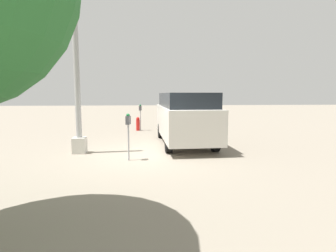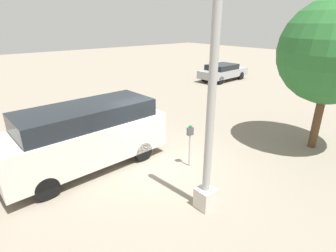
{
  "view_description": "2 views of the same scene",
  "coord_description": "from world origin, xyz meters",
  "px_view_note": "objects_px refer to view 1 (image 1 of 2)",
  "views": [
    {
      "loc": [
        -8.62,
        0.03,
        2.04
      ],
      "look_at": [
        -0.32,
        -0.63,
        1.03
      ],
      "focal_mm": 28.0,
      "sensor_mm": 36.0,
      "label": 1
    },
    {
      "loc": [
        4.88,
        6.05,
        4.48
      ],
      "look_at": [
        -0.76,
        -0.69,
        0.98
      ],
      "focal_mm": 28.0,
      "sensor_mm": 36.0,
      "label": 2
    }
  ],
  "objects_px": {
    "parking_meter_far": "(140,111)",
    "fire_hydrant": "(138,124)",
    "lamp_post": "(78,97)",
    "parking_meter_near": "(128,126)",
    "parked_van": "(184,116)"
  },
  "relations": [
    {
      "from": "parking_meter_far",
      "to": "lamp_post",
      "type": "xyz_separation_m",
      "value": [
        -5.62,
        1.97,
        0.85
      ]
    },
    {
      "from": "parking_meter_near",
      "to": "parking_meter_far",
      "type": "relative_size",
      "value": 0.99
    },
    {
      "from": "lamp_post",
      "to": "fire_hydrant",
      "type": "distance_m",
      "value": 6.09
    },
    {
      "from": "parking_meter_far",
      "to": "fire_hydrant",
      "type": "bearing_deg",
      "value": 112.84
    },
    {
      "from": "lamp_post",
      "to": "parked_van",
      "type": "xyz_separation_m",
      "value": [
        1.4,
        -3.88,
        -0.8
      ]
    },
    {
      "from": "parking_meter_near",
      "to": "lamp_post",
      "type": "xyz_separation_m",
      "value": [
        1.16,
        1.78,
        0.86
      ]
    },
    {
      "from": "lamp_post",
      "to": "parked_van",
      "type": "bearing_deg",
      "value": -70.12
    },
    {
      "from": "parking_meter_near",
      "to": "parking_meter_far",
      "type": "height_order",
      "value": "parking_meter_far"
    },
    {
      "from": "parking_meter_near",
      "to": "lamp_post",
      "type": "distance_m",
      "value": 2.29
    },
    {
      "from": "lamp_post",
      "to": "fire_hydrant",
      "type": "height_order",
      "value": "lamp_post"
    },
    {
      "from": "parking_meter_near",
      "to": "fire_hydrant",
      "type": "distance_m",
      "value": 6.79
    },
    {
      "from": "parking_meter_near",
      "to": "fire_hydrant",
      "type": "xyz_separation_m",
      "value": [
        6.75,
        -0.05,
        -0.69
      ]
    },
    {
      "from": "parking_meter_near",
      "to": "lamp_post",
      "type": "height_order",
      "value": "lamp_post"
    },
    {
      "from": "parked_van",
      "to": "parking_meter_near",
      "type": "bearing_deg",
      "value": 138.54
    },
    {
      "from": "parking_meter_near",
      "to": "parked_van",
      "type": "relative_size",
      "value": 0.28
    }
  ]
}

